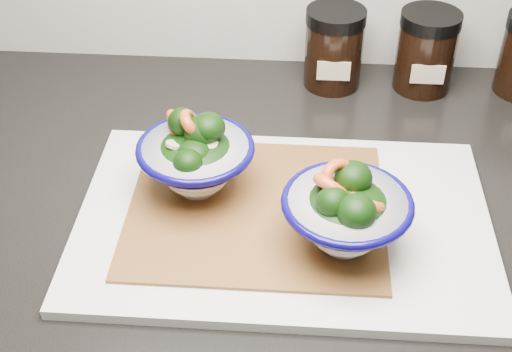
# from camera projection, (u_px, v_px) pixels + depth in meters

# --- Properties ---
(countertop) EXTENTS (3.50, 0.60, 0.04)m
(countertop) POSITION_uv_depth(u_px,v_px,m) (430.00, 208.00, 0.84)
(countertop) COLOR black
(countertop) RESTS_ON cabinet
(cutting_board) EXTENTS (0.45, 0.30, 0.01)m
(cutting_board) POSITION_uv_depth(u_px,v_px,m) (283.00, 221.00, 0.78)
(cutting_board) COLOR silver
(cutting_board) RESTS_ON countertop
(bamboo_mat) EXTENTS (0.28, 0.24, 0.00)m
(bamboo_mat) POSITION_uv_depth(u_px,v_px,m) (256.00, 208.00, 0.79)
(bamboo_mat) COLOR olive
(bamboo_mat) RESTS_ON cutting_board
(bowl_left) EXTENTS (0.13, 0.13, 0.10)m
(bowl_left) POSITION_uv_depth(u_px,v_px,m) (196.00, 157.00, 0.79)
(bowl_left) COLOR white
(bowl_left) RESTS_ON bamboo_mat
(bowl_right) EXTENTS (0.13, 0.13, 0.10)m
(bowl_right) POSITION_uv_depth(u_px,v_px,m) (346.00, 214.00, 0.71)
(bowl_right) COLOR white
(bowl_right) RESTS_ON bamboo_mat
(spice_jar_a) EXTENTS (0.08, 0.08, 0.11)m
(spice_jar_a) POSITION_uv_depth(u_px,v_px,m) (334.00, 48.00, 0.98)
(spice_jar_a) COLOR black
(spice_jar_a) RESTS_ON countertop
(spice_jar_b) EXTENTS (0.08, 0.08, 0.11)m
(spice_jar_b) POSITION_uv_depth(u_px,v_px,m) (426.00, 51.00, 0.98)
(spice_jar_b) COLOR black
(spice_jar_b) RESTS_ON countertop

